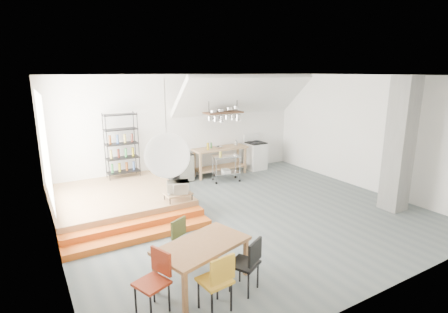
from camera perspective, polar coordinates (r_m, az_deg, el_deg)
floor at (r=8.34m, az=3.70°, el=-9.47°), size 8.00×8.00×0.00m
wall_back at (r=10.87m, az=-6.62°, el=4.74°), size 8.00×0.04×3.20m
wall_left at (r=6.55m, az=-26.45°, el=-2.64°), size 0.04×7.00×3.20m
wall_right at (r=10.60m, az=22.06°, el=3.60°), size 0.04×7.00×3.20m
ceiling at (r=7.67m, az=4.07°, el=13.08°), size 8.00×7.00×0.02m
slope_ceiling at (r=11.11m, az=3.18°, el=9.93°), size 4.40×1.44×1.32m
window_pane at (r=7.97m, az=-27.35°, el=1.45°), size 0.02×2.50×2.20m
platform at (r=9.06m, az=-17.05°, el=-6.78°), size 3.00×3.00×0.40m
step_lower at (r=7.37m, az=-13.23°, el=-12.53°), size 3.00×0.35×0.13m
step_upper at (r=7.65m, az=-14.07°, el=-11.03°), size 3.00×0.35×0.27m
concrete_column at (r=9.19m, az=26.74°, el=1.70°), size 0.50×0.50×3.20m
kitchen_counter at (r=11.24m, az=-0.63°, el=0.07°), size 1.80×0.60×0.91m
stove at (r=12.02m, az=5.15°, el=0.20°), size 0.60×0.60×1.18m
pot_rack at (r=10.82m, az=0.08°, el=6.80°), size 1.20×0.50×1.43m
wire_shelving at (r=10.00m, az=-16.38°, el=1.89°), size 0.88×0.38×1.80m
microwave_shelf at (r=8.13m, az=-7.50°, el=-6.05°), size 0.60×0.40×0.16m
paper_lantern at (r=4.68m, az=-9.25°, el=0.15°), size 0.60×0.60×0.60m
dining_table at (r=5.62m, az=-3.60°, el=-14.68°), size 1.62×1.19×0.69m
chair_mustard at (r=5.05m, az=-1.02°, el=-19.23°), size 0.46×0.46×0.90m
chair_black at (r=5.48m, az=4.00°, el=-16.61°), size 0.54×0.54×0.87m
chair_olive at (r=6.21m, az=-6.67°, el=-13.12°), size 0.50×0.50×0.82m
chair_red at (r=5.19m, az=-11.12°, el=-18.64°), size 0.52×0.52×0.89m
rolling_cart at (r=10.62m, az=0.35°, el=-1.35°), size 0.89×0.62×0.80m
mini_fridge at (r=10.78m, az=-6.63°, el=-1.73°), size 0.50×0.50×0.85m
microwave at (r=8.08m, az=-7.54°, el=-5.00°), size 0.58×0.48×0.28m
bowl at (r=11.09m, az=-0.88°, el=1.53°), size 0.24×0.24×0.06m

